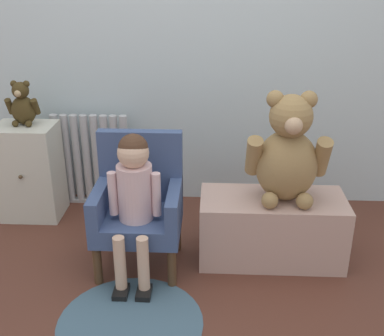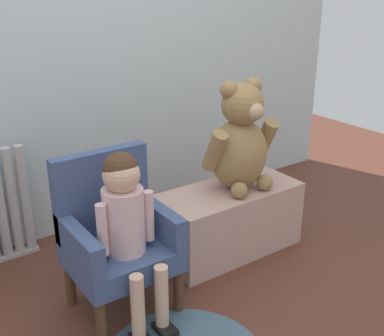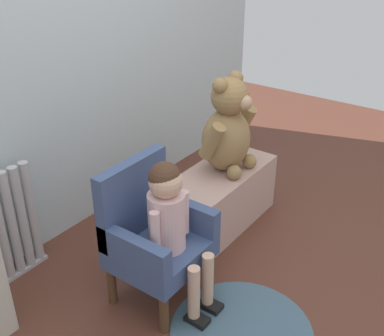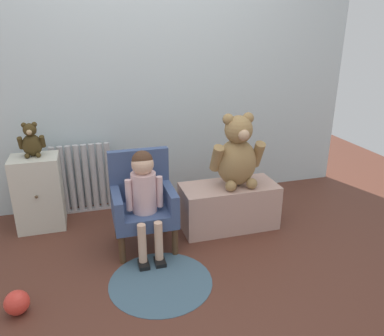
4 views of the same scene
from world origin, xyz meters
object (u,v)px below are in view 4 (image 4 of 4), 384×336
Objects in this scene: low_bench at (229,206)px; floor_rug at (161,282)px; small_dresser at (39,193)px; radiator at (83,179)px; child_armchair at (143,201)px; small_teddy_bear at (32,141)px; large_teddy_bear at (237,154)px; toy_ball at (17,303)px; child_figure at (144,189)px.

low_bench reaches higher than floor_rug.
small_dresser is 1.26m from floor_rug.
child_armchair is (0.40, -0.66, 0.04)m from radiator.
low_bench is 1.57m from small_teddy_bear.
large_teddy_bear is at bearing 37.51° from floor_rug.
floor_rug is at bearing -51.62° from small_dresser.
child_armchair reaches higher than toy_ball.
child_armchair is 1.06× the size of floor_rug.
child_armchair is 0.92× the size of low_bench.
child_figure is 5.39× the size of toy_ball.
small_dresser is at bearing -150.81° from radiator.
small_dresser reaches higher than floor_rug.
toy_ball is (-1.48, -0.59, -0.11)m from low_bench.
small_teddy_bear reaches higher than small_dresser.
toy_ball is (-1.53, -0.59, -0.53)m from large_teddy_bear.
child_figure is (0.74, -0.58, 0.19)m from small_dresser.
radiator is 0.81× the size of child_figure.
small_teddy_bear is (0.00, 0.03, 0.41)m from small_dresser.
child_armchair is at bearing -32.48° from small_dresser.
small_teddy_bear reaches higher than low_bench.
small_dresser is 2.26× the size of small_teddy_bear.
low_bench is 0.88m from floor_rug.
radiator is at bearing 110.37° from floor_rug.
floor_rug is (0.02, -0.38, -0.48)m from child_figure.
child_figure is 1.32× the size of large_teddy_bear.
small_teddy_bear reaches higher than floor_rug.
large_teddy_bear is at bearing 21.08° from toy_ball.
toy_ball is at bearing -93.38° from small_teddy_bear.
small_teddy_bear is (-0.74, 0.61, 0.22)m from child_figure.
small_dresser is at bearing 164.55° from large_teddy_bear.
low_bench is 1.33× the size of large_teddy_bear.
small_dresser is 0.79× the size of child_figure.
toy_ball is at bearing -152.30° from child_figure.
child_armchair is 0.99m from toy_ball.
toy_ball is (-0.39, -1.19, -0.23)m from radiator.
toy_ball is (-0.80, -0.42, -0.41)m from child_figure.
child_armchair is 0.96m from small_teddy_bear.
radiator is 2.30× the size of small_teddy_bear.
child_armchair is 1.23× the size of large_teddy_bear.
toy_ball is at bearing -177.13° from floor_rug.
radiator is 1.06× the size of large_teddy_bear.
radiator reaches higher than small_dresser.
radiator reaches higher than toy_ball.
small_teddy_bear reaches higher than child_figure.
child_figure is 0.77m from low_bench.
radiator is 0.87× the size of child_armchair.
floor_rug is at bearing -52.45° from small_teddy_bear.
large_teddy_bear is at bearing 4.82° from child_armchair.
child_armchair reaches higher than radiator.
child_armchair is at bearing 92.40° from floor_rug.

